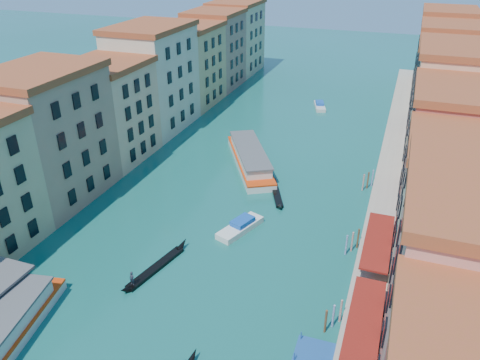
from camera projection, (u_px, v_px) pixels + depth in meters
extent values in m
cube|color=#A3795E|center=(49.00, 139.00, 69.11)|extent=(12.00, 17.00, 19.00)
cube|color=#9B4B21|center=(36.00, 72.00, 64.47)|extent=(12.80, 17.40, 1.00)
cube|color=tan|center=(110.00, 114.00, 82.60)|extent=(12.00, 14.00, 16.50)
cube|color=#9B4B21|center=(103.00, 64.00, 78.55)|extent=(12.80, 14.40, 1.00)
cube|color=#C1B799|center=(154.00, 80.00, 95.13)|extent=(12.00, 18.00, 20.00)
cube|color=#9B4B21|center=(149.00, 27.00, 90.26)|extent=(12.80, 18.40, 1.00)
cube|color=tan|center=(190.00, 67.00, 109.87)|extent=(12.00, 16.00, 17.50)
cube|color=#9B4B21|center=(188.00, 26.00, 105.59)|extent=(12.80, 16.40, 1.00)
cube|color=#9E6E5B|center=(215.00, 51.00, 122.56)|extent=(12.00, 15.00, 18.50)
cube|color=#9B4B21|center=(214.00, 12.00, 118.04)|extent=(12.80, 15.40, 1.00)
cube|color=tan|center=(236.00, 39.00, 135.78)|extent=(12.00, 17.00, 19.00)
cube|color=#9B4B21|center=(236.00, 3.00, 131.14)|extent=(12.80, 17.40, 1.00)
cube|color=tan|center=(468.00, 296.00, 38.92)|extent=(12.00, 17.00, 19.00)
cube|color=beige|center=(456.00, 216.00, 52.42)|extent=(12.00, 14.00, 16.50)
cube|color=#9B4B21|center=(474.00, 144.00, 48.36)|extent=(12.80, 14.40, 1.00)
cube|color=#9D483B|center=(452.00, 157.00, 64.57)|extent=(12.00, 16.00, 18.00)
cube|color=#9B4B21|center=(468.00, 90.00, 60.17)|extent=(12.80, 16.40, 1.00)
cube|color=tan|center=(449.00, 112.00, 78.28)|extent=(12.00, 18.00, 20.00)
cube|color=#9B4B21|center=(463.00, 48.00, 73.41)|extent=(12.80, 18.40, 1.00)
cube|color=#A05649|center=(445.00, 91.00, 92.61)|extent=(12.00, 15.00, 17.50)
cube|color=#9B4B21|center=(455.00, 44.00, 88.32)|extent=(12.80, 15.40, 1.00)
cube|color=tan|center=(444.00, 70.00, 105.29)|extent=(12.00, 16.00, 18.50)
cube|color=#9B4B21|center=(453.00, 25.00, 100.77)|extent=(12.80, 16.40, 1.00)
cube|color=tan|center=(443.00, 53.00, 118.81)|extent=(12.00, 17.00, 19.50)
cube|color=#9B4B21|center=(451.00, 10.00, 114.06)|extent=(12.80, 17.40, 1.00)
cube|color=#A49684|center=(389.00, 170.00, 80.09)|extent=(4.00, 140.00, 1.00)
cube|color=maroon|center=(363.00, 330.00, 44.28)|extent=(3.20, 15.30, 0.25)
cylinder|color=#535356|center=(354.00, 303.00, 49.65)|extent=(0.12, 0.12, 3.00)
cube|color=maroon|center=(378.00, 241.00, 57.20)|extent=(3.20, 12.60, 0.25)
cylinder|color=#535356|center=(361.00, 268.00, 54.82)|extent=(0.12, 0.12, 3.00)
cylinder|color=#535356|center=(369.00, 231.00, 61.82)|extent=(0.12, 0.12, 3.00)
cylinder|color=#52321C|center=(326.00, 322.00, 47.43)|extent=(0.24, 0.24, 3.20)
cylinder|color=#52321C|center=(333.00, 317.00, 48.09)|extent=(0.24, 0.24, 3.20)
cylinder|color=#52321C|center=(341.00, 312.00, 48.74)|extent=(0.24, 0.24, 3.20)
cylinder|color=#52321C|center=(346.00, 246.00, 59.10)|extent=(0.24, 0.24, 3.20)
cylinder|color=#52321C|center=(352.00, 243.00, 59.75)|extent=(0.24, 0.24, 3.20)
cylinder|color=#52321C|center=(358.00, 239.00, 60.41)|extent=(0.24, 0.24, 3.20)
cylinder|color=#52321C|center=(363.00, 183.00, 74.10)|extent=(0.24, 0.24, 3.20)
cylinder|color=#52321C|center=(368.00, 181.00, 74.76)|extent=(0.24, 0.24, 3.20)
cylinder|color=#52321C|center=(372.00, 179.00, 75.41)|extent=(0.24, 0.24, 3.20)
cube|color=silver|center=(250.00, 162.00, 82.81)|extent=(14.51, 20.67, 1.26)
cube|color=silver|center=(250.00, 154.00, 82.17)|extent=(11.97, 16.75, 1.69)
cube|color=#535356|center=(250.00, 149.00, 81.71)|extent=(12.51, 17.36, 0.26)
cube|color=red|center=(250.00, 159.00, 82.54)|extent=(14.55, 20.70, 0.26)
cube|color=black|center=(156.00, 268.00, 56.94)|extent=(3.19, 9.34, 0.47)
cone|color=black|center=(183.00, 244.00, 60.61)|extent=(1.37, 2.24, 1.74)
cone|color=black|center=(125.00, 290.00, 52.94)|extent=(1.29, 1.89, 1.53)
imported|color=#242733|center=(132.00, 278.00, 53.50)|extent=(0.73, 0.56, 1.79)
cone|color=black|center=(193.00, 357.00, 44.45)|extent=(1.04, 2.01, 1.62)
cube|color=black|center=(276.00, 192.00, 73.67)|extent=(4.53, 8.63, 0.45)
cone|color=black|center=(272.00, 176.00, 77.88)|extent=(1.61, 2.18, 1.67)
cone|color=black|center=(280.00, 207.00, 69.15)|extent=(1.47, 1.87, 1.47)
cube|color=silver|center=(240.00, 228.00, 64.39)|extent=(4.89, 7.95, 0.87)
cube|color=#154CAA|center=(243.00, 221.00, 64.40)|extent=(2.97, 3.73, 0.76)
cube|color=silver|center=(320.00, 106.00, 110.32)|extent=(4.04, 7.15, 0.78)
cube|color=#154CAA|center=(320.00, 103.00, 110.44)|extent=(2.53, 3.31, 0.68)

